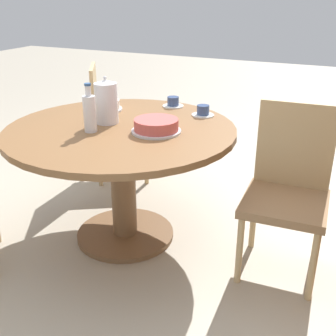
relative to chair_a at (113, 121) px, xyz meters
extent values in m
plane|color=#B2A893|center=(0.76, 0.54, -0.47)|extent=(14.00, 14.00, 0.00)
cylinder|color=brown|center=(0.76, 0.54, -0.46)|extent=(0.60, 0.60, 0.03)
cylinder|color=brown|center=(0.76, 0.54, -0.12)|extent=(0.15, 0.15, 0.65)
cylinder|color=brown|center=(0.76, 0.54, 0.22)|extent=(1.30, 1.30, 0.04)
cylinder|color=tan|center=(0.03, 0.30, -0.27)|extent=(0.03, 0.03, 0.39)
cylinder|color=tan|center=(-0.28, 0.12, -0.27)|extent=(0.03, 0.03, 0.39)
cylinder|color=tan|center=(0.21, 0.00, -0.27)|extent=(0.03, 0.03, 0.39)
cylinder|color=tan|center=(-0.09, -0.19, -0.27)|extent=(0.03, 0.03, 0.39)
cube|color=#93704C|center=(-0.03, 0.06, -0.06)|extent=(0.58, 0.58, 0.04)
cube|color=tan|center=(0.07, -0.11, 0.20)|extent=(0.35, 0.23, 0.46)
cylinder|color=tan|center=(0.90, 1.31, -0.27)|extent=(0.03, 0.03, 0.39)
cylinder|color=tan|center=(0.88, 1.66, -0.27)|extent=(0.03, 0.03, 0.39)
cylinder|color=tan|center=(0.54, 1.29, -0.27)|extent=(0.03, 0.03, 0.39)
cylinder|color=tan|center=(0.52, 1.65, -0.27)|extent=(0.03, 0.03, 0.39)
cube|color=#93704C|center=(0.71, 1.48, -0.06)|extent=(0.44, 0.44, 0.04)
cube|color=tan|center=(0.52, 1.46, 0.20)|extent=(0.05, 0.40, 0.46)
cylinder|color=silver|center=(0.72, 0.43, 0.36)|extent=(0.13, 0.13, 0.23)
cone|color=silver|center=(0.72, 0.43, 0.48)|extent=(0.12, 0.12, 0.02)
sphere|color=silver|center=(0.72, 0.43, 0.50)|extent=(0.02, 0.02, 0.02)
cylinder|color=silver|center=(0.90, 0.44, 0.34)|extent=(0.07, 0.07, 0.20)
cylinder|color=silver|center=(0.90, 0.44, 0.47)|extent=(0.03, 0.03, 0.06)
cylinder|color=#2D5184|center=(0.90, 0.44, 0.50)|extent=(0.04, 0.04, 0.01)
cylinder|color=silver|center=(0.76, 0.76, 0.25)|extent=(0.27, 0.27, 0.01)
cylinder|color=#C65651|center=(0.76, 0.76, 0.28)|extent=(0.24, 0.24, 0.06)
cylinder|color=silver|center=(0.50, 0.26, 0.25)|extent=(0.23, 0.23, 0.01)
cylinder|color=silver|center=(0.50, 0.26, 0.28)|extent=(0.20, 0.20, 0.05)
cylinder|color=silver|center=(0.35, 0.88, 0.25)|extent=(0.14, 0.14, 0.01)
cylinder|color=#334775|center=(0.35, 0.88, 0.28)|extent=(0.08, 0.08, 0.06)
cylinder|color=silver|center=(0.24, 0.63, 0.25)|extent=(0.14, 0.14, 0.01)
cylinder|color=#334775|center=(0.24, 0.63, 0.28)|extent=(0.08, 0.08, 0.06)
camera|label=1|loc=(2.70, 1.74, 0.97)|focal=45.00mm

